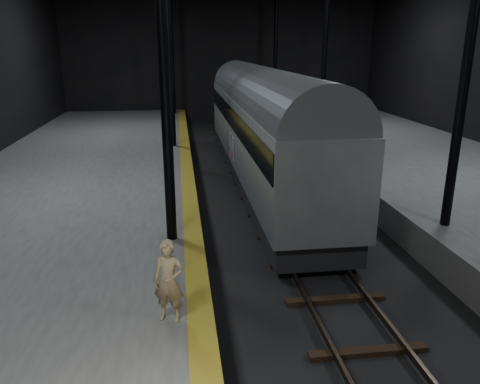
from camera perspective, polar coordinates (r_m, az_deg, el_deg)
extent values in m
plane|color=black|center=(16.84, 5.02, -2.82)|extent=(44.00, 44.00, 0.00)
cube|color=#4C4C4A|center=(16.78, -20.84, -2.20)|extent=(9.00, 43.80, 1.00)
cube|color=#4C4C4A|center=(19.67, 26.92, -0.17)|extent=(9.00, 43.80, 1.00)
cube|color=brown|center=(16.15, -6.23, 0.01)|extent=(0.50, 43.80, 0.01)
cube|color=#3F3328|center=(16.65, 2.61, -2.39)|extent=(0.08, 43.00, 0.14)
cube|color=#3F3328|center=(16.95, 7.41, -2.16)|extent=(0.08, 43.00, 0.14)
cube|color=black|center=(16.82, 5.02, -2.63)|extent=(2.40, 42.00, 0.12)
cylinder|color=black|center=(11.42, -9.41, 18.19)|extent=(0.26, 0.26, 10.00)
cylinder|color=black|center=(13.56, 26.31, 16.55)|extent=(0.26, 0.26, 10.00)
cylinder|color=black|center=(23.42, -8.61, 17.70)|extent=(0.26, 0.26, 10.00)
cylinder|color=black|center=(24.53, 10.33, 17.59)|extent=(0.26, 0.26, 10.00)
cylinder|color=black|center=(35.42, -8.36, 17.54)|extent=(0.26, 0.26, 10.00)
cylinder|color=black|center=(36.16, 4.37, 17.66)|extent=(0.26, 0.26, 10.00)
cube|color=#97999E|center=(20.09, 2.71, 7.41)|extent=(2.64, 18.23, 2.73)
cube|color=black|center=(20.45, 2.64, 2.68)|extent=(2.42, 17.86, 0.77)
cube|color=black|center=(19.99, 2.73, 9.21)|extent=(2.70, 17.96, 0.82)
cylinder|color=slate|center=(19.90, 2.76, 11.29)|extent=(2.59, 18.05, 2.59)
cube|color=black|center=(14.64, 6.99, -4.92)|extent=(1.64, 2.01, 0.32)
cube|color=black|center=(26.67, 0.23, 5.43)|extent=(1.64, 2.01, 0.32)
cube|color=silver|center=(19.11, -0.84, 5.24)|extent=(0.04, 0.68, 0.96)
cube|color=silver|center=(20.18, -1.21, 5.89)|extent=(0.04, 0.68, 0.96)
cylinder|color=maroon|center=(19.32, -0.96, 4.68)|extent=(0.03, 0.24, 0.24)
cylinder|color=maroon|center=(20.38, -1.31, 5.35)|extent=(0.03, 0.24, 0.24)
imported|color=#927F59|center=(8.60, -8.68, -10.69)|extent=(0.65, 0.53, 1.55)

